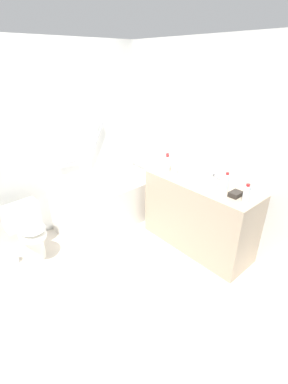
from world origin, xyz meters
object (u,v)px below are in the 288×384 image
(sink_basin, at_px, (203,182))
(water_bottle_2, at_px, (226,183))
(toilet, at_px, (29,231))
(sink_faucet, at_px, (213,176))
(drinking_glass_1, at_px, (174,169))
(drinking_glass_0, at_px, (182,171))
(water_bottle_1, at_px, (167,162))
(water_bottle_3, at_px, (246,194))
(toilet_paper_roll, at_px, (13,259))
(water_bottle_0, at_px, (167,164))
(amenity_basket, at_px, (235,194))
(bathtub, at_px, (109,202))
(drinking_glass_2, at_px, (187,173))

(sink_basin, distance_m, water_bottle_2, 0.29)
(toilet, distance_m, sink_faucet, 2.25)
(water_bottle_2, distance_m, drinking_glass_1, 0.71)
(sink_faucet, distance_m, drinking_glass_0, 0.39)
(water_bottle_1, bearing_deg, sink_basin, -92.55)
(water_bottle_3, bearing_deg, drinking_glass_1, 88.52)
(sink_faucet, distance_m, toilet_paper_roll, 2.53)
(water_bottle_1, relative_size, water_bottle_3, 1.03)
(sink_basin, bearing_deg, toilet_paper_roll, 146.95)
(toilet, bearing_deg, sink_basin, 50.42)
(sink_faucet, distance_m, water_bottle_3, 0.59)
(water_bottle_0, distance_m, drinking_glass_1, 0.11)
(water_bottle_3, height_order, toilet_paper_roll, water_bottle_3)
(water_bottle_2, relative_size, drinking_glass_0, 2.52)
(drinking_glass_0, bearing_deg, amenity_basket, -92.16)
(bathtub, relative_size, drinking_glass_1, 14.53)
(water_bottle_3, relative_size, amenity_basket, 1.37)
(drinking_glass_0, xyz_separation_m, amenity_basket, (-0.03, -0.76, -0.02))
(toilet, distance_m, toilet_paper_roll, 0.37)
(sink_basin, distance_m, drinking_glass_2, 0.27)
(water_bottle_1, bearing_deg, water_bottle_0, -134.90)
(water_bottle_3, bearing_deg, drinking_glass_2, 85.55)
(water_bottle_0, distance_m, drinking_glass_0, 0.21)
(bathtub, distance_m, drinking_glass_2, 1.25)
(water_bottle_0, xyz_separation_m, drinking_glass_2, (0.06, -0.27, -0.06))
(toilet, height_order, drinking_glass_1, drinking_glass_1)
(toilet, bearing_deg, drinking_glass_1, 61.59)
(drinking_glass_0, distance_m, drinking_glass_2, 0.08)
(sink_faucet, xyz_separation_m, drinking_glass_2, (-0.16, 0.27, 0.00))
(water_bottle_3, bearing_deg, bathtub, 104.34)
(sink_basin, relative_size, water_bottle_3, 1.63)
(drinking_glass_0, bearing_deg, water_bottle_3, -93.79)
(drinking_glass_0, bearing_deg, water_bottle_2, -90.57)
(drinking_glass_2, height_order, toilet_paper_roll, drinking_glass_2)
(water_bottle_0, bearing_deg, drinking_glass_2, -76.76)
(drinking_glass_0, relative_size, amenity_basket, 0.61)
(drinking_glass_1, bearing_deg, amenity_basket, -89.66)
(toilet, xyz_separation_m, drinking_glass_0, (1.65, -0.85, 0.58))
(water_bottle_1, bearing_deg, water_bottle_3, -93.23)
(water_bottle_3, distance_m, drinking_glass_0, 0.89)
(toilet, bearing_deg, sink_faucet, 53.31)
(bathtub, relative_size, water_bottle_2, 6.78)
(bathtub, bearing_deg, drinking_glass_2, -61.87)
(toilet, relative_size, amenity_basket, 4.79)
(toilet_paper_roll, bearing_deg, water_bottle_3, -43.81)
(drinking_glass_1, bearing_deg, water_bottle_2, -87.79)
(drinking_glass_0, bearing_deg, bathtub, 120.09)
(sink_faucet, distance_m, amenity_basket, 0.45)
(drinking_glass_0, bearing_deg, toilet_paper_roll, 155.41)
(toilet_paper_roll, bearing_deg, bathtub, 0.88)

